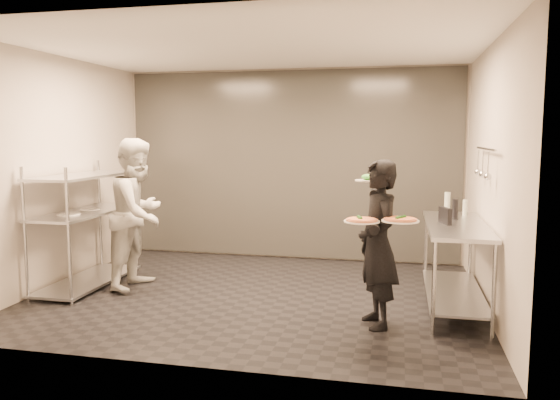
% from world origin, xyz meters
% --- Properties ---
extents(room_shell, '(5.00, 4.00, 2.80)m').
position_xyz_m(room_shell, '(0.00, 1.18, 1.40)').
color(room_shell, black).
rests_on(room_shell, ground).
extents(pass_rack, '(0.60, 1.60, 1.50)m').
position_xyz_m(pass_rack, '(-2.15, -0.00, 0.77)').
color(pass_rack, '#B3B5BA').
rests_on(pass_rack, ground).
extents(prep_counter, '(0.60, 1.80, 0.92)m').
position_xyz_m(prep_counter, '(2.18, 0.00, 0.63)').
color(prep_counter, '#B3B5BA').
rests_on(prep_counter, ground).
extents(utensil_rail, '(0.07, 1.20, 0.31)m').
position_xyz_m(utensil_rail, '(2.43, -0.00, 1.55)').
color(utensil_rail, '#B3B5BA').
rests_on(utensil_rail, room_shell).
extents(waiter, '(0.58, 0.69, 1.61)m').
position_xyz_m(waiter, '(1.40, -0.72, 0.81)').
color(waiter, black).
rests_on(waiter, ground).
extents(chef, '(0.75, 0.92, 1.80)m').
position_xyz_m(chef, '(-1.48, 0.07, 0.90)').
color(chef, beige).
rests_on(chef, ground).
extents(pizza_plate_near, '(0.33, 0.33, 0.05)m').
position_xyz_m(pizza_plate_near, '(1.26, -0.94, 1.06)').
color(pizza_plate_near, white).
rests_on(pizza_plate_near, waiter).
extents(pizza_plate_far, '(0.33, 0.33, 0.05)m').
position_xyz_m(pizza_plate_far, '(1.60, -0.99, 1.09)').
color(pizza_plate_far, white).
rests_on(pizza_plate_far, waiter).
extents(salad_plate, '(0.25, 0.25, 0.07)m').
position_xyz_m(salad_plate, '(1.27, -0.43, 1.41)').
color(salad_plate, white).
rests_on(salad_plate, waiter).
extents(pos_monitor, '(0.12, 0.24, 0.17)m').
position_xyz_m(pos_monitor, '(2.06, -0.06, 1.00)').
color(pos_monitor, black).
rests_on(pos_monitor, prep_counter).
extents(bottle_green, '(0.07, 0.07, 0.25)m').
position_xyz_m(bottle_green, '(2.15, 0.80, 1.04)').
color(bottle_green, '#94A093').
rests_on(bottle_green, prep_counter).
extents(bottle_clear, '(0.05, 0.05, 0.18)m').
position_xyz_m(bottle_clear, '(2.33, 0.61, 1.01)').
color(bottle_clear, '#94A093').
rests_on(bottle_clear, prep_counter).
extents(bottle_dark, '(0.07, 0.07, 0.22)m').
position_xyz_m(bottle_dark, '(2.19, 0.28, 1.03)').
color(bottle_dark, black).
rests_on(bottle_dark, prep_counter).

